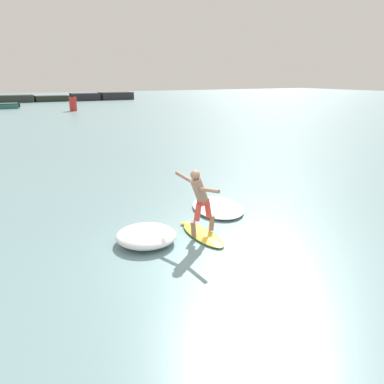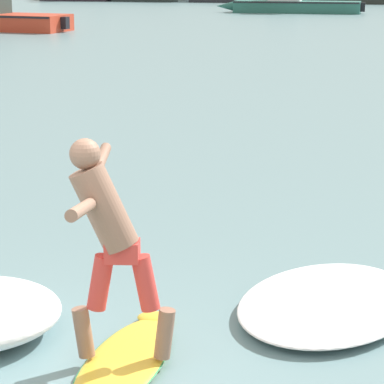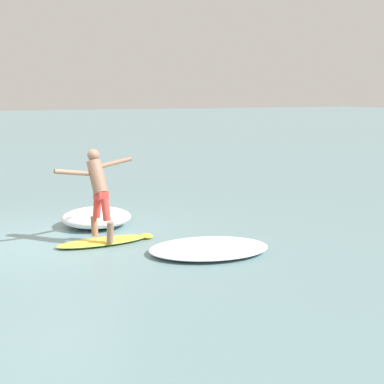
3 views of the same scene
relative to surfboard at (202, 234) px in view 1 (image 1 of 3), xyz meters
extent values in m
plane|color=slate|center=(-0.44, -0.99, -0.05)|extent=(200.00, 200.00, 0.00)
cube|color=#2E332F|center=(0.00, 61.01, 0.53)|extent=(5.52, 3.61, 1.15)
cube|color=#283026|center=(5.61, 61.01, 0.42)|extent=(5.36, 3.04, 0.94)
cube|color=#29272E|center=(11.22, 61.01, 0.56)|extent=(4.58, 3.87, 1.22)
cube|color=#2A2B2C|center=(16.83, 61.01, 0.60)|extent=(5.73, 3.92, 1.28)
ellipsoid|color=yellow|center=(0.00, -0.04, 0.00)|extent=(0.60, 1.82, 0.10)
ellipsoid|color=yellow|center=(0.00, 0.89, 0.00)|extent=(0.33, 0.26, 0.08)
ellipsoid|color=#339E56|center=(0.00, -0.04, 0.00)|extent=(0.62, 1.83, 0.04)
cone|color=black|center=(0.00, -0.78, -0.11)|extent=(0.05, 0.05, 0.14)
cone|color=black|center=(0.17, -0.65, -0.11)|extent=(0.05, 0.05, 0.14)
cone|color=black|center=(-0.16, -0.65, -0.11)|extent=(0.05, 0.05, 0.14)
cylinder|color=#8F6752|center=(-0.31, -0.10, 0.25)|extent=(0.20, 0.16, 0.41)
cylinder|color=#D73E37|center=(-0.17, -0.07, 0.66)|extent=(0.25, 0.19, 0.45)
cylinder|color=#8F6752|center=(0.31, 0.03, 0.25)|extent=(0.20, 0.16, 0.41)
cylinder|color=#D73E37|center=(0.17, 0.00, 0.66)|extent=(0.25, 0.19, 0.45)
cube|color=#D73E37|center=(0.00, -0.04, 0.92)|extent=(0.29, 0.25, 0.16)
cylinder|color=#8F6752|center=(-0.13, -0.06, 1.26)|extent=(0.56, 0.37, 0.71)
sphere|color=#8F6752|center=(-0.26, -0.08, 1.67)|extent=(0.24, 0.24, 0.24)
cylinder|color=#8F6752|center=(-0.13, -0.55, 1.38)|extent=(0.21, 0.70, 0.21)
cylinder|color=#8F6752|center=(-0.31, 0.40, 1.50)|extent=(0.22, 0.70, 0.20)
cube|color=black|center=(-0.55, 47.97, 0.33)|extent=(0.28, 0.36, 0.52)
cylinder|color=red|center=(4.94, 40.14, 0.78)|extent=(0.87, 0.87, 1.65)
cylinder|color=black|center=(4.94, 40.14, 1.78)|extent=(0.31, 0.31, 0.36)
ellipsoid|color=white|center=(-1.46, 0.29, 0.15)|extent=(1.73, 1.75, 0.39)
ellipsoid|color=white|center=(1.46, 1.54, 0.03)|extent=(2.03, 2.54, 0.16)
camera|label=1|loc=(-4.57, -7.87, 3.98)|focal=35.00mm
camera|label=2|loc=(2.02, -6.32, 3.08)|focal=85.00mm
camera|label=3|loc=(9.80, -3.07, 2.81)|focal=50.00mm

